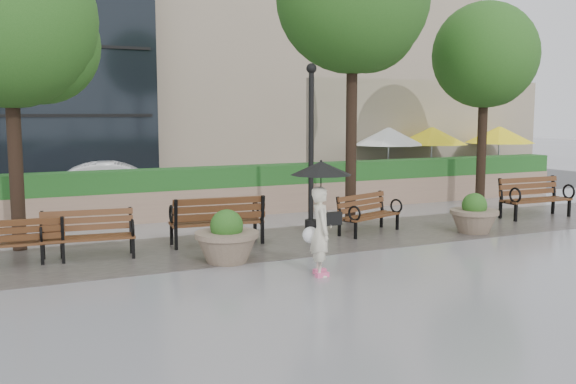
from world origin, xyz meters
name	(u,v)px	position (x,y,z in m)	size (l,w,h in m)	color
ground	(343,274)	(0.00, 0.00, 0.00)	(100.00, 100.00, 0.00)	gray
cobble_strip	(273,243)	(0.00, 3.00, 0.01)	(28.00, 3.20, 0.01)	#383330
hedge_wall	(214,192)	(0.00, 7.00, 0.66)	(24.00, 0.80, 1.35)	#9A7D63
cafe_wall	(428,134)	(9.50, 10.00, 2.00)	(10.00, 0.60, 4.00)	tan
cafe_hedge	(455,182)	(9.00, 7.80, 0.45)	(8.00, 0.50, 0.90)	#1C541F
asphalt_street	(175,198)	(0.00, 11.00, 0.00)	(40.00, 7.00, 0.00)	black
bench_0	(17,251)	(-5.14, 3.16, 0.27)	(1.70, 0.75, 0.90)	#5A311A
bench_1	(88,245)	(-3.87, 3.10, 0.28)	(1.81, 0.90, 0.93)	#5A311A
bench_2	(217,230)	(-1.17, 3.33, 0.31)	(2.03, 0.96, 1.05)	#5A311A
bench_3	(369,222)	(2.48, 3.06, 0.27)	(1.81, 1.21, 0.91)	#5A311A
bench_4	(535,206)	(7.73, 3.04, 0.32)	(2.02, 0.83, 1.07)	#5A311A
planter_left	(227,242)	(-1.54, 1.70, 0.40)	(1.21, 1.21, 1.01)	#7F6B56
planter_right	(474,217)	(4.75, 2.05, 0.37)	(1.13, 1.13, 0.95)	#7F6B56
lamppost	(311,159)	(1.31, 3.77, 1.74)	(0.28, 0.28, 3.95)	black
tree_0	(17,27)	(-4.88, 4.63, 4.51)	(3.56, 3.48, 6.38)	black
tree_1	(356,3)	(3.08, 4.73, 5.57)	(3.90, 3.88, 7.66)	black
tree_2	(487,60)	(8.04, 5.42, 4.38)	(3.24, 3.11, 6.06)	black
patio_umb_white	(389,137)	(7.05, 9.02, 1.99)	(2.50, 2.50, 2.30)	black
patio_umb_yellow_a	(432,136)	(8.71, 8.78, 1.99)	(2.50, 2.50, 2.30)	black
patio_umb_yellow_b	(499,135)	(11.57, 8.51, 1.99)	(2.50, 2.50, 2.30)	black
car_right	(118,183)	(-1.93, 10.49, 0.65)	(1.38, 3.97, 1.31)	silver
pedestrian	(321,206)	(-0.38, 0.13, 1.21)	(1.08, 1.08, 1.98)	beige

